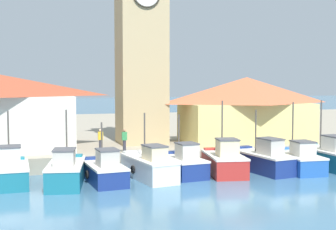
{
  "coord_description": "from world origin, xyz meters",
  "views": [
    {
      "loc": [
        -10.54,
        -21.43,
        5.92
      ],
      "look_at": [
        -1.15,
        10.95,
        3.5
      ],
      "focal_mm": 50.0,
      "sensor_mm": 36.0,
      "label": 1
    }
  ],
  "objects_px": {
    "fishing_boat_left_inner": "(104,171)",
    "fishing_boat_mid_right": "(224,161)",
    "dock_worker_near_tower": "(101,140)",
    "dock_worker_along_quay": "(124,140)",
    "fishing_boat_center": "(182,164)",
    "fishing_boat_right_inner": "(262,160)",
    "fishing_boat_far_right": "(327,156)",
    "fishing_boat_right_outer": "(297,160)",
    "warehouse_right": "(246,109)",
    "fishing_boat_far_left": "(9,172)",
    "fishing_boat_left_outer": "(66,171)",
    "clock_tower": "(141,38)",
    "fishing_boat_mid_left": "(149,166)"
  },
  "relations": [
    {
      "from": "fishing_boat_center",
      "to": "dock_worker_near_tower",
      "type": "xyz_separation_m",
      "value": [
        -4.54,
        4.29,
        1.16
      ]
    },
    {
      "from": "fishing_boat_left_inner",
      "to": "fishing_boat_right_inner",
      "type": "height_order",
      "value": "fishing_boat_right_inner"
    },
    {
      "from": "fishing_boat_mid_left",
      "to": "fishing_boat_right_inner",
      "type": "xyz_separation_m",
      "value": [
        7.68,
        0.13,
        0.02
      ]
    },
    {
      "from": "fishing_boat_left_outer",
      "to": "dock_worker_along_quay",
      "type": "height_order",
      "value": "fishing_boat_left_outer"
    },
    {
      "from": "fishing_boat_right_outer",
      "to": "fishing_boat_left_outer",
      "type": "bearing_deg",
      "value": 179.98
    },
    {
      "from": "fishing_boat_far_left",
      "to": "clock_tower",
      "type": "relative_size",
      "value": 0.24
    },
    {
      "from": "fishing_boat_mid_right",
      "to": "dock_worker_near_tower",
      "type": "bearing_deg",
      "value": 147.51
    },
    {
      "from": "warehouse_right",
      "to": "fishing_boat_far_left",
      "type": "bearing_deg",
      "value": -159.54
    },
    {
      "from": "dock_worker_along_quay",
      "to": "clock_tower",
      "type": "bearing_deg",
      "value": 63.83
    },
    {
      "from": "fishing_boat_left_inner",
      "to": "fishing_boat_mid_right",
      "type": "bearing_deg",
      "value": 2.82
    },
    {
      "from": "fishing_boat_right_inner",
      "to": "fishing_boat_far_right",
      "type": "relative_size",
      "value": 1.03
    },
    {
      "from": "fishing_boat_far_left",
      "to": "fishing_boat_mid_left",
      "type": "height_order",
      "value": "fishing_boat_far_left"
    },
    {
      "from": "fishing_boat_far_left",
      "to": "dock_worker_near_tower",
      "type": "bearing_deg",
      "value": 36.25
    },
    {
      "from": "fishing_boat_right_outer",
      "to": "fishing_boat_far_right",
      "type": "distance_m",
      "value": 2.6
    },
    {
      "from": "dock_worker_near_tower",
      "to": "dock_worker_along_quay",
      "type": "xyz_separation_m",
      "value": [
        1.55,
        -0.62,
        0.0
      ]
    },
    {
      "from": "fishing_boat_mid_left",
      "to": "fishing_boat_far_right",
      "type": "height_order",
      "value": "fishing_boat_far_right"
    },
    {
      "from": "fishing_boat_mid_right",
      "to": "warehouse_right",
      "type": "distance_m",
      "value": 9.07
    },
    {
      "from": "fishing_boat_right_outer",
      "to": "warehouse_right",
      "type": "relative_size",
      "value": 0.45
    },
    {
      "from": "fishing_boat_mid_right",
      "to": "dock_worker_along_quay",
      "type": "distance_m",
      "value": 7.03
    },
    {
      "from": "dock_worker_near_tower",
      "to": "dock_worker_along_quay",
      "type": "bearing_deg",
      "value": -21.95
    },
    {
      "from": "fishing_boat_far_right",
      "to": "dock_worker_near_tower",
      "type": "relative_size",
      "value": 3.27
    },
    {
      "from": "clock_tower",
      "to": "warehouse_right",
      "type": "height_order",
      "value": "clock_tower"
    },
    {
      "from": "fishing_boat_left_outer",
      "to": "warehouse_right",
      "type": "height_order",
      "value": "warehouse_right"
    },
    {
      "from": "fishing_boat_right_outer",
      "to": "fishing_boat_mid_left",
      "type": "bearing_deg",
      "value": 177.75
    },
    {
      "from": "fishing_boat_left_outer",
      "to": "fishing_boat_far_right",
      "type": "bearing_deg",
      "value": 1.28
    },
    {
      "from": "clock_tower",
      "to": "fishing_boat_center",
      "type": "bearing_deg",
      "value": -84.9
    },
    {
      "from": "fishing_boat_far_left",
      "to": "fishing_boat_left_outer",
      "type": "distance_m",
      "value": 3.2
    },
    {
      "from": "fishing_boat_left_outer",
      "to": "clock_tower",
      "type": "distance_m",
      "value": 13.97
    },
    {
      "from": "fishing_boat_far_left",
      "to": "fishing_boat_right_outer",
      "type": "bearing_deg",
      "value": -2.31
    },
    {
      "from": "fishing_boat_center",
      "to": "clock_tower",
      "type": "xyz_separation_m",
      "value": [
        -0.74,
        8.25,
        8.58
      ]
    },
    {
      "from": "fishing_boat_far_left",
      "to": "warehouse_right",
      "type": "xyz_separation_m",
      "value": [
        17.96,
        6.7,
        2.94
      ]
    },
    {
      "from": "fishing_boat_left_inner",
      "to": "fishing_boat_far_right",
      "type": "relative_size",
      "value": 0.86
    },
    {
      "from": "fishing_boat_mid_right",
      "to": "fishing_boat_far_right",
      "type": "xyz_separation_m",
      "value": [
        7.58,
        0.02,
        -0.01
      ]
    },
    {
      "from": "fishing_boat_left_inner",
      "to": "clock_tower",
      "type": "relative_size",
      "value": 0.26
    },
    {
      "from": "fishing_boat_left_outer",
      "to": "dock_worker_along_quay",
      "type": "xyz_separation_m",
      "value": [
        4.24,
        4.36,
        1.12
      ]
    },
    {
      "from": "fishing_boat_left_inner",
      "to": "fishing_boat_right_outer",
      "type": "xyz_separation_m",
      "value": [
        12.74,
        0.0,
        0.02
      ]
    },
    {
      "from": "fishing_boat_left_inner",
      "to": "fishing_boat_center",
      "type": "xyz_separation_m",
      "value": [
        5.02,
        0.71,
        0.03
      ]
    },
    {
      "from": "fishing_boat_right_inner",
      "to": "dock_worker_along_quay",
      "type": "distance_m",
      "value": 9.34
    },
    {
      "from": "fishing_boat_right_outer",
      "to": "dock_worker_near_tower",
      "type": "height_order",
      "value": "fishing_boat_right_outer"
    },
    {
      "from": "fishing_boat_left_inner",
      "to": "dock_worker_along_quay",
      "type": "xyz_separation_m",
      "value": [
        2.03,
        4.37,
        1.19
      ]
    },
    {
      "from": "dock_worker_along_quay",
      "to": "fishing_boat_mid_right",
      "type": "bearing_deg",
      "value": -35.01
    },
    {
      "from": "fishing_boat_left_inner",
      "to": "fishing_boat_right_inner",
      "type": "xyz_separation_m",
      "value": [
        10.47,
        0.52,
        0.08
      ]
    },
    {
      "from": "fishing_boat_right_outer",
      "to": "clock_tower",
      "type": "distance_m",
      "value": 15.01
    },
    {
      "from": "fishing_boat_right_outer",
      "to": "dock_worker_near_tower",
      "type": "bearing_deg",
      "value": 157.85
    },
    {
      "from": "fishing_boat_mid_right",
      "to": "fishing_boat_left_inner",
      "type": "bearing_deg",
      "value": -177.18
    },
    {
      "from": "fishing_boat_right_inner",
      "to": "fishing_boat_far_left",
      "type": "bearing_deg",
      "value": 179.23
    },
    {
      "from": "clock_tower",
      "to": "dock_worker_along_quay",
      "type": "distance_m",
      "value": 9.01
    },
    {
      "from": "fishing_boat_left_outer",
      "to": "fishing_boat_right_inner",
      "type": "relative_size",
      "value": 0.94
    },
    {
      "from": "fishing_boat_far_left",
      "to": "fishing_boat_center",
      "type": "height_order",
      "value": "fishing_boat_far_left"
    },
    {
      "from": "fishing_boat_far_left",
      "to": "clock_tower",
      "type": "height_order",
      "value": "clock_tower"
    }
  ]
}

